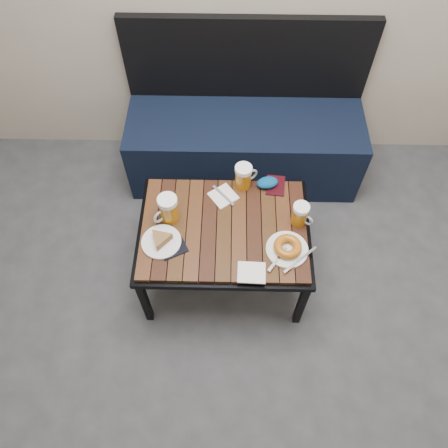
{
  "coord_description": "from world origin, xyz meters",
  "views": [
    {
      "loc": [
        -0.13,
        -0.16,
        2.24
      ],
      "look_at": [
        -0.16,
        0.98,
        0.5
      ],
      "focal_mm": 35.0,
      "sensor_mm": 36.0,
      "label": 1
    }
  ],
  "objects_px": {
    "plate_pie": "(161,240)",
    "bench": "(245,139)",
    "beer_mug_right": "(300,214)",
    "passport_burgundy": "(275,185)",
    "cafe_table": "(224,232)",
    "beer_mug_centre": "(244,176)",
    "passport_navy": "(173,249)",
    "knit_pouch": "(267,183)",
    "beer_mug_left": "(168,209)",
    "plate_bagel": "(287,248)"
  },
  "relations": [
    {
      "from": "plate_bagel",
      "to": "passport_navy",
      "type": "height_order",
      "value": "plate_bagel"
    },
    {
      "from": "passport_navy",
      "to": "passport_burgundy",
      "type": "xyz_separation_m",
      "value": [
        0.49,
        0.38,
        0.0
      ]
    },
    {
      "from": "beer_mug_centre",
      "to": "passport_navy",
      "type": "bearing_deg",
      "value": -159.43
    },
    {
      "from": "beer_mug_right",
      "to": "passport_navy",
      "type": "relative_size",
      "value": 1.03
    },
    {
      "from": "bench",
      "to": "beer_mug_right",
      "type": "relative_size",
      "value": 11.15
    },
    {
      "from": "beer_mug_left",
      "to": "plate_bagel",
      "type": "xyz_separation_m",
      "value": [
        0.56,
        -0.17,
        -0.05
      ]
    },
    {
      "from": "beer_mug_centre",
      "to": "passport_burgundy",
      "type": "relative_size",
      "value": 1.06
    },
    {
      "from": "beer_mug_centre",
      "to": "plate_pie",
      "type": "xyz_separation_m",
      "value": [
        -0.39,
        -0.35,
        -0.05
      ]
    },
    {
      "from": "cafe_table",
      "to": "passport_burgundy",
      "type": "relative_size",
      "value": 6.46
    },
    {
      "from": "plate_bagel",
      "to": "passport_navy",
      "type": "bearing_deg",
      "value": -179.68
    },
    {
      "from": "bench",
      "to": "plate_pie",
      "type": "distance_m",
      "value": 0.99
    },
    {
      "from": "plate_bagel",
      "to": "beer_mug_left",
      "type": "bearing_deg",
      "value": 162.97
    },
    {
      "from": "plate_bagel",
      "to": "plate_pie",
      "type": "bearing_deg",
      "value": 177.01
    },
    {
      "from": "beer_mug_left",
      "to": "passport_burgundy",
      "type": "relative_size",
      "value": 1.16
    },
    {
      "from": "beer_mug_left",
      "to": "knit_pouch",
      "type": "height_order",
      "value": "beer_mug_left"
    },
    {
      "from": "beer_mug_left",
      "to": "plate_pie",
      "type": "xyz_separation_m",
      "value": [
        -0.03,
        -0.14,
        -0.05
      ]
    },
    {
      "from": "bench",
      "to": "plate_pie",
      "type": "bearing_deg",
      "value": -114.94
    },
    {
      "from": "cafe_table",
      "to": "knit_pouch",
      "type": "relative_size",
      "value": 7.61
    },
    {
      "from": "plate_pie",
      "to": "passport_burgundy",
      "type": "distance_m",
      "value": 0.66
    },
    {
      "from": "beer_mug_left",
      "to": "plate_bagel",
      "type": "bearing_deg",
      "value": 120.22
    },
    {
      "from": "beer_mug_centre",
      "to": "plate_bagel",
      "type": "bearing_deg",
      "value": -91.44
    },
    {
      "from": "bench",
      "to": "beer_mug_centre",
      "type": "xyz_separation_m",
      "value": [
        -0.02,
        -0.52,
        0.27
      ]
    },
    {
      "from": "bench",
      "to": "cafe_table",
      "type": "bearing_deg",
      "value": -98.16
    },
    {
      "from": "beer_mug_right",
      "to": "knit_pouch",
      "type": "relative_size",
      "value": 1.14
    },
    {
      "from": "beer_mug_centre",
      "to": "plate_bagel",
      "type": "height_order",
      "value": "beer_mug_centre"
    },
    {
      "from": "bench",
      "to": "beer_mug_left",
      "type": "height_order",
      "value": "bench"
    },
    {
      "from": "cafe_table",
      "to": "knit_pouch",
      "type": "xyz_separation_m",
      "value": [
        0.22,
        0.26,
        0.07
      ]
    },
    {
      "from": "cafe_table",
      "to": "plate_pie",
      "type": "bearing_deg",
      "value": -162.55
    },
    {
      "from": "cafe_table",
      "to": "beer_mug_left",
      "type": "distance_m",
      "value": 0.3
    },
    {
      "from": "cafe_table",
      "to": "beer_mug_left",
      "type": "bearing_deg",
      "value": 169.51
    },
    {
      "from": "plate_bagel",
      "to": "cafe_table",
      "type": "bearing_deg",
      "value": 157.42
    },
    {
      "from": "beer_mug_right",
      "to": "passport_burgundy",
      "type": "height_order",
      "value": "beer_mug_right"
    },
    {
      "from": "beer_mug_centre",
      "to": "plate_pie",
      "type": "bearing_deg",
      "value": -166.78
    },
    {
      "from": "beer_mug_right",
      "to": "plate_pie",
      "type": "xyz_separation_m",
      "value": [
        -0.66,
        -0.13,
        -0.04
      ]
    },
    {
      "from": "beer_mug_centre",
      "to": "knit_pouch",
      "type": "relative_size",
      "value": 1.25
    },
    {
      "from": "beer_mug_centre",
      "to": "passport_burgundy",
      "type": "distance_m",
      "value": 0.18
    },
    {
      "from": "bench",
      "to": "plate_pie",
      "type": "xyz_separation_m",
      "value": [
        -0.41,
        -0.87,
        0.22
      ]
    },
    {
      "from": "beer_mug_left",
      "to": "beer_mug_right",
      "type": "bearing_deg",
      "value": 136.3
    },
    {
      "from": "beer_mug_right",
      "to": "passport_burgundy",
      "type": "xyz_separation_m",
      "value": [
        -0.1,
        0.22,
        -0.06
      ]
    },
    {
      "from": "passport_navy",
      "to": "passport_burgundy",
      "type": "relative_size",
      "value": 0.93
    },
    {
      "from": "passport_burgundy",
      "to": "plate_bagel",
      "type": "bearing_deg",
      "value": -78.96
    },
    {
      "from": "beer_mug_left",
      "to": "beer_mug_centre",
      "type": "xyz_separation_m",
      "value": [
        0.36,
        0.21,
        -0.01
      ]
    },
    {
      "from": "bench",
      "to": "beer_mug_centre",
      "type": "bearing_deg",
      "value": -92.01
    },
    {
      "from": "plate_pie",
      "to": "plate_bagel",
      "type": "relative_size",
      "value": 0.79
    },
    {
      "from": "plate_pie",
      "to": "bench",
      "type": "bearing_deg",
      "value": 65.06
    },
    {
      "from": "cafe_table",
      "to": "plate_pie",
      "type": "xyz_separation_m",
      "value": [
        -0.29,
        -0.09,
        0.06
      ]
    },
    {
      "from": "beer_mug_right",
      "to": "plate_pie",
      "type": "relative_size",
      "value": 0.67
    },
    {
      "from": "knit_pouch",
      "to": "beer_mug_right",
      "type": "bearing_deg",
      "value": -56.61
    },
    {
      "from": "beer_mug_right",
      "to": "passport_burgundy",
      "type": "bearing_deg",
      "value": 150.57
    },
    {
      "from": "bench",
      "to": "cafe_table",
      "type": "relative_size",
      "value": 1.67
    }
  ]
}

